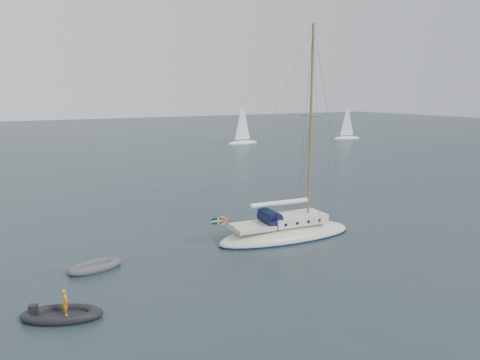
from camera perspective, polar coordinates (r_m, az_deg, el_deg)
ground at (r=28.71m, az=4.60°, el=-8.93°), size 300.00×300.00×0.00m
sailboat at (r=31.36m, az=5.66°, el=-5.14°), size 10.19×3.05×14.51m
dinghy at (r=27.30m, az=-17.28°, el=-10.03°), size 3.07×1.39×0.44m
rib at (r=22.32m, az=-20.93°, el=-15.02°), size 3.50×1.59×1.35m
distant_yacht_c at (r=88.07m, az=0.31°, el=6.87°), size 6.54×3.49×8.66m
distant_yacht_b at (r=99.69m, az=12.93°, el=6.85°), size 5.94×3.17×7.86m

